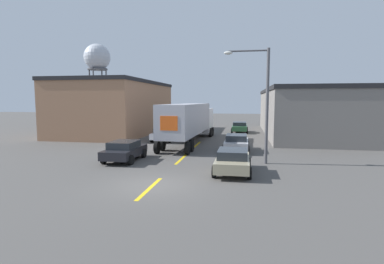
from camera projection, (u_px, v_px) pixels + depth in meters
name	position (u px, v px, depth m)	size (l,w,h in m)	color
ground_plane	(153.00, 185.00, 14.62)	(160.00, 160.00, 0.00)	#4C4947
road_centerline	(181.00, 159.00, 21.13)	(0.20, 17.99, 0.01)	gold
warehouse_left	(118.00, 107.00, 38.06)	(9.73, 18.22, 6.51)	#9E7051
warehouse_right	(303.00, 112.00, 36.25)	(9.12, 23.22, 5.52)	slate
semi_truck	(190.00, 119.00, 29.01)	(3.26, 14.75, 3.80)	silver
parked_car_right_near	(233.00, 160.00, 17.06)	(2.08, 4.13, 1.37)	tan
parked_car_left_far	(164.00, 134.00, 30.51)	(2.08, 4.13, 1.37)	silver
parked_car_right_mid	(236.00, 142.00, 24.38)	(2.08, 4.13, 1.37)	#B2B2B7
parked_car_left_near	(125.00, 150.00, 20.52)	(2.08, 4.13, 1.37)	black
parked_car_right_far	(240.00, 127.00, 38.45)	(2.08, 4.13, 1.37)	#2D5B38
water_tower	(97.00, 58.00, 63.02)	(5.47, 5.47, 15.92)	#47474C
street_lamp	(261.00, 96.00, 19.27)	(2.92, 0.32, 7.44)	#4C4C51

